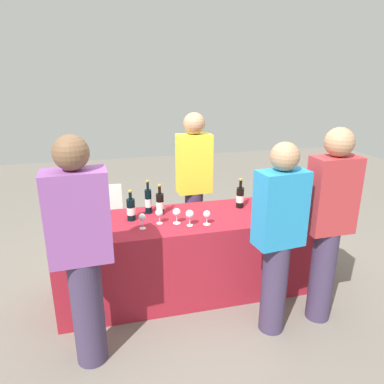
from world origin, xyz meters
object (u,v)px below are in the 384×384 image
at_px(wine_bottle_0, 79,208).
at_px(wine_bottle_7, 275,192).
at_px(wine_bottle_2, 131,209).
at_px(guest_0, 81,249).
at_px(wine_bottle_4, 160,204).
at_px(server_pouring, 194,183).
at_px(menu_board, 102,219).
at_px(guest_1, 278,235).
at_px(guest_2, 329,221).
at_px(wine_glass_3, 190,214).
at_px(wine_glass_0, 142,218).
at_px(wine_glass_1, 159,213).
at_px(wine_glass_5, 284,205).
at_px(wine_glass_4, 207,215).
at_px(wine_bottle_3, 148,201).
at_px(wine_glass_2, 177,213).
at_px(wine_bottle_6, 261,194).
at_px(wine_bottle_1, 89,211).
at_px(wine_bottle_5, 240,197).
at_px(ice_bucket, 278,199).

bearing_deg(wine_bottle_0, wine_bottle_7, -1.11).
relative_size(wine_bottle_2, guest_0, 0.17).
height_order(wine_bottle_4, guest_0, guest_0).
bearing_deg(server_pouring, menu_board, -27.38).
relative_size(guest_1, guest_2, 0.95).
height_order(wine_bottle_7, wine_glass_3, wine_bottle_7).
bearing_deg(wine_bottle_0, server_pouring, 17.40).
xyz_separation_m(wine_bottle_4, wine_glass_0, (-0.21, -0.30, -0.00)).
xyz_separation_m(wine_glass_1, wine_glass_5, (1.21, -0.07, -0.01)).
xyz_separation_m(wine_glass_3, wine_glass_4, (0.16, -0.01, -0.01)).
relative_size(wine_glass_1, guest_2, 0.08).
distance_m(wine_glass_4, guest_2, 1.03).
xyz_separation_m(wine_glass_0, guest_1, (1.01, -0.59, -0.01)).
distance_m(wine_bottle_3, wine_bottle_4, 0.12).
xyz_separation_m(wine_bottle_7, wine_glass_2, (-1.11, -0.27, -0.01)).
distance_m(wine_bottle_6, wine_glass_4, 0.78).
xyz_separation_m(wine_bottle_1, wine_glass_5, (1.82, -0.22, -0.03)).
bearing_deg(wine_bottle_2, wine_bottle_7, 3.47).
relative_size(wine_bottle_5, ice_bucket, 1.42).
distance_m(wine_bottle_6, wine_glass_2, 0.99).
xyz_separation_m(wine_glass_3, guest_1, (0.59, -0.55, -0.02)).
height_order(wine_glass_4, menu_board, wine_glass_4).
xyz_separation_m(wine_glass_2, server_pouring, (0.34, 0.69, 0.05)).
distance_m(wine_bottle_2, wine_bottle_7, 1.50).
height_order(wine_bottle_0, server_pouring, server_pouring).
relative_size(wine_bottle_1, wine_bottle_4, 1.09).
bearing_deg(wine_glass_2, wine_glass_4, -19.43).
distance_m(wine_bottle_2, wine_glass_4, 0.71).
xyz_separation_m(wine_bottle_5, wine_glass_5, (0.35, -0.27, -0.02)).
relative_size(wine_bottle_2, wine_bottle_7, 0.90).
bearing_deg(wine_glass_5, wine_glass_2, 178.35).
xyz_separation_m(wine_bottle_7, guest_2, (0.06, -0.86, 0.03)).
relative_size(wine_glass_1, wine_glass_5, 1.09).
relative_size(wine_glass_0, wine_glass_2, 0.96).
distance_m(ice_bucket, menu_board, 2.10).
distance_m(wine_bottle_7, wine_glass_0, 1.46).
distance_m(wine_glass_2, guest_2, 1.31).
height_order(wine_glass_0, ice_bucket, ice_bucket).
bearing_deg(wine_bottle_4, wine_bottle_0, 176.10).
xyz_separation_m(wine_bottle_2, server_pouring, (0.73, 0.51, 0.04)).
distance_m(wine_bottle_0, wine_glass_5, 1.95).
bearing_deg(wine_bottle_5, wine_glass_2, -161.14).
distance_m(wine_glass_1, wine_glass_3, 0.28).
bearing_deg(wine_bottle_2, guest_1, -36.75).
height_order(wine_glass_3, guest_1, guest_1).
bearing_deg(wine_bottle_2, wine_glass_0, -70.86).
relative_size(wine_bottle_2, wine_glass_1, 2.08).
distance_m(server_pouring, guest_2, 1.52).
relative_size(wine_bottle_3, guest_1, 0.20).
bearing_deg(wine_bottle_5, wine_bottle_3, 175.34).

